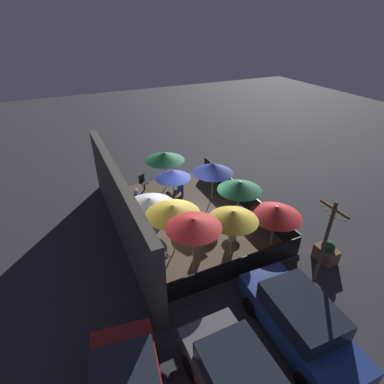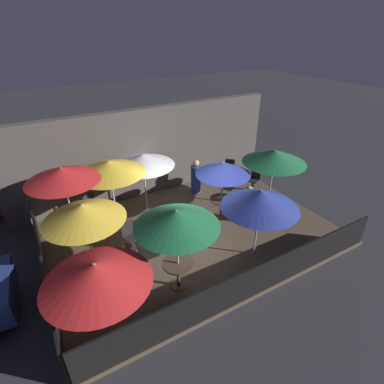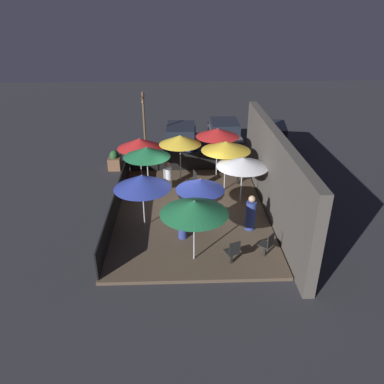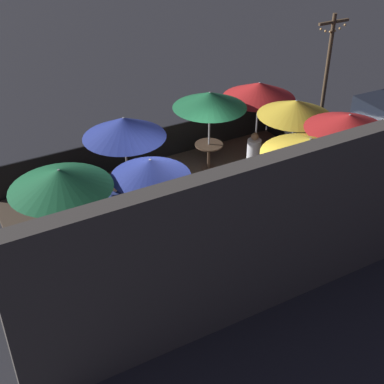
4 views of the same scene
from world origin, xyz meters
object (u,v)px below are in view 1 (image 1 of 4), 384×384
(patio_umbrella_3, at_px, (165,156))
(patio_umbrella_4, at_px, (149,202))
(patron_0, at_px, (233,230))
(planter_box, at_px, (326,252))
(patio_chair_1, at_px, (124,189))
(patio_umbrella_6, at_px, (213,168))
(patio_umbrella_0, at_px, (173,174))
(dining_table_0, at_px, (174,196))
(parked_car_0, at_px, (299,320))
(patio_umbrella_1, at_px, (240,186))
(patio_umbrella_7, at_px, (194,223))
(patio_chair_0, at_px, (143,182))
(patio_umbrella_8, at_px, (276,211))
(dining_table_1, at_px, (237,213))
(patron_2, at_px, (137,202))
(patio_chair_3, at_px, (206,233))
(patron_1, at_px, (180,187))
(patio_chair_2, at_px, (162,256))
(patio_umbrella_2, at_px, (173,210))
(patio_umbrella_5, at_px, (233,215))
(light_post, at_px, (324,244))

(patio_umbrella_3, bearing_deg, patio_umbrella_4, 151.20)
(patron_0, height_order, planter_box, patron_0)
(patio_umbrella_3, bearing_deg, patio_chair_1, 90.42)
(patio_umbrella_6, bearing_deg, patio_umbrella_0, 82.47)
(patio_umbrella_3, distance_m, dining_table_0, 2.38)
(patio_umbrella_3, height_order, parked_car_0, patio_umbrella_3)
(patio_umbrella_1, distance_m, parked_car_0, 6.03)
(patio_umbrella_7, bearing_deg, patio_chair_0, -1.07)
(patio_umbrella_7, bearing_deg, dining_table_0, -12.95)
(patio_umbrella_3, bearing_deg, dining_table_0, 171.18)
(patio_umbrella_0, height_order, patio_umbrella_7, patio_umbrella_7)
(patio_umbrella_8, xyz_separation_m, patio_chair_0, (6.94, 3.51, -1.30))
(dining_table_1, bearing_deg, dining_table_0, 37.36)
(patio_umbrella_1, height_order, patron_2, patio_umbrella_1)
(patio_umbrella_0, distance_m, patio_chair_3, 3.56)
(patio_umbrella_4, bearing_deg, patio_umbrella_1, -100.69)
(dining_table_0, bearing_deg, patio_umbrella_4, 137.22)
(patio_umbrella_0, xyz_separation_m, patio_chair_0, (2.24, 0.93, -1.34))
(patio_chair_1, height_order, patron_1, patron_1)
(dining_table_0, height_order, patio_chair_0, patio_chair_0)
(patio_umbrella_4, xyz_separation_m, dining_table_1, (-0.74, -3.94, -1.26))
(patio_umbrella_8, height_order, patio_chair_2, patio_umbrella_8)
(patio_umbrella_2, distance_m, planter_box, 6.44)
(patio_umbrella_8, height_order, patio_chair_3, patio_umbrella_8)
(patio_umbrella_0, xyz_separation_m, patio_umbrella_6, (-0.28, -2.10, 0.02))
(patio_umbrella_7, distance_m, patio_umbrella_8, 3.68)
(patron_0, bearing_deg, dining_table_0, -41.83)
(patio_umbrella_1, xyz_separation_m, parked_car_0, (-5.69, 1.47, -1.35))
(patio_umbrella_0, relative_size, patron_0, 1.67)
(patio_chair_0, bearing_deg, patron_2, -46.74)
(patio_umbrella_5, bearing_deg, dining_table_0, 8.61)
(dining_table_0, xyz_separation_m, patio_chair_0, (2.24, 0.93, -0.06))
(patron_0, bearing_deg, patio_umbrella_7, 50.93)
(dining_table_1, xyz_separation_m, planter_box, (-3.53, -2.01, -0.28))
(dining_table_0, height_order, parked_car_0, parked_car_0)
(patio_umbrella_5, relative_size, patio_chair_3, 2.41)
(patio_chair_1, bearing_deg, patio_chair_3, -24.77)
(light_post, bearing_deg, patron_0, 19.95)
(patio_umbrella_4, distance_m, patio_chair_1, 4.12)
(patio_umbrella_3, height_order, patio_umbrella_4, patio_umbrella_3)
(light_post, bearing_deg, patron_1, 13.64)
(patio_chair_0, distance_m, parked_car_0, 10.79)
(light_post, bearing_deg, dining_table_0, 19.48)
(patio_umbrella_6, relative_size, planter_box, 2.14)
(patio_umbrella_8, relative_size, light_post, 0.56)
(dining_table_1, xyz_separation_m, patron_0, (-0.94, 0.82, -0.05))
(patio_umbrella_5, bearing_deg, parked_car_0, 179.17)
(patio_umbrella_5, height_order, patio_chair_0, patio_umbrella_5)
(dining_table_0, bearing_deg, patio_umbrella_3, -8.82)
(patio_umbrella_1, distance_m, patio_chair_1, 6.46)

